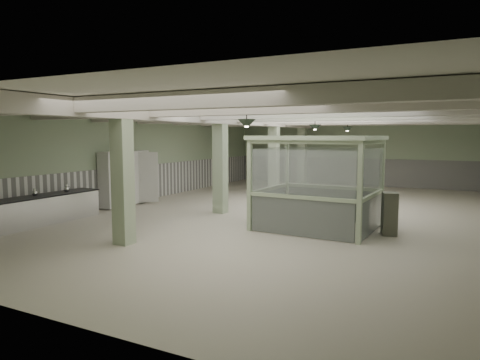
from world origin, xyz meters
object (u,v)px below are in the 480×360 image
at_px(prep_counter, 26,212).
at_px(filing_cabinet, 389,214).
at_px(guard_booth, 318,167).
at_px(walkin_cooler, 125,179).

xyz_separation_m(prep_counter, filing_cabinet, (9.95, 3.96, 0.14)).
relative_size(prep_counter, guard_booth, 1.42).
relative_size(walkin_cooler, guard_booth, 0.65).
height_order(guard_booth, filing_cabinet, guard_booth).
relative_size(guard_booth, filing_cabinet, 2.98).
height_order(prep_counter, guard_booth, guard_booth).
bearing_deg(guard_booth, filing_cabinet, 5.51).
bearing_deg(guard_booth, prep_counter, -150.96).
distance_m(walkin_cooler, guard_booth, 8.04).
bearing_deg(filing_cabinet, guard_booth, 166.90).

